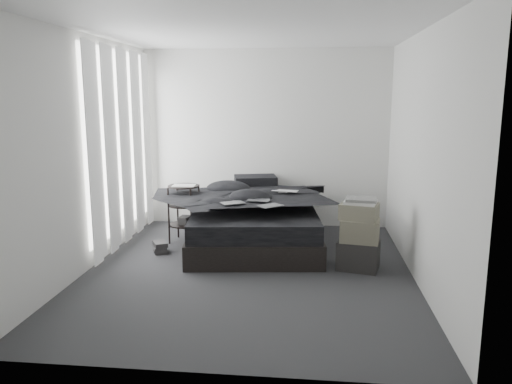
# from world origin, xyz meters

# --- Properties ---
(floor) EXTENTS (3.60, 4.20, 0.01)m
(floor) POSITION_xyz_m (0.00, 0.00, 0.00)
(floor) COLOR #2E2E31
(floor) RESTS_ON ground
(ceiling) EXTENTS (3.60, 4.20, 0.01)m
(ceiling) POSITION_xyz_m (0.00, 0.00, 2.60)
(ceiling) COLOR white
(ceiling) RESTS_ON ground
(wall_back) EXTENTS (3.60, 0.01, 2.60)m
(wall_back) POSITION_xyz_m (0.00, 2.10, 1.30)
(wall_back) COLOR silver
(wall_back) RESTS_ON ground
(wall_front) EXTENTS (3.60, 0.01, 2.60)m
(wall_front) POSITION_xyz_m (0.00, -2.10, 1.30)
(wall_front) COLOR silver
(wall_front) RESTS_ON ground
(wall_left) EXTENTS (0.01, 4.20, 2.60)m
(wall_left) POSITION_xyz_m (-1.80, 0.00, 1.30)
(wall_left) COLOR silver
(wall_left) RESTS_ON ground
(wall_right) EXTENTS (0.01, 4.20, 2.60)m
(wall_right) POSITION_xyz_m (1.80, 0.00, 1.30)
(wall_right) COLOR silver
(wall_right) RESTS_ON ground
(window_left) EXTENTS (0.02, 2.00, 2.30)m
(window_left) POSITION_xyz_m (-1.78, 0.90, 1.35)
(window_left) COLOR white
(window_left) RESTS_ON wall_left
(curtain_left) EXTENTS (0.06, 2.12, 2.48)m
(curtain_left) POSITION_xyz_m (-1.73, 0.90, 1.28)
(curtain_left) COLOR white
(curtain_left) RESTS_ON wall_left
(bed) EXTENTS (1.83, 2.28, 0.29)m
(bed) POSITION_xyz_m (-0.05, 1.02, 0.14)
(bed) COLOR black
(bed) RESTS_ON floor
(mattress) EXTENTS (1.76, 2.21, 0.23)m
(mattress) POSITION_xyz_m (-0.05, 1.02, 0.40)
(mattress) COLOR black
(mattress) RESTS_ON bed
(duvet) EXTENTS (1.75, 1.97, 0.25)m
(duvet) POSITION_xyz_m (-0.04, 0.97, 0.63)
(duvet) COLOR black
(duvet) RESTS_ON mattress
(pillow_lower) EXTENTS (0.68, 0.50, 0.14)m
(pillow_lower) POSITION_xyz_m (-0.19, 1.83, 0.58)
(pillow_lower) COLOR black
(pillow_lower) RESTS_ON mattress
(pillow_upper) EXTENTS (0.67, 0.53, 0.13)m
(pillow_upper) POSITION_xyz_m (-0.12, 1.82, 0.72)
(pillow_upper) COLOR black
(pillow_upper) RESTS_ON pillow_lower
(laptop) EXTENTS (0.37, 0.28, 0.03)m
(laptop) POSITION_xyz_m (0.33, 1.12, 0.77)
(laptop) COLOR silver
(laptop) RESTS_ON duvet
(comic_a) EXTENTS (0.32, 0.28, 0.01)m
(comic_a) POSITION_xyz_m (-0.24, 0.43, 0.76)
(comic_a) COLOR black
(comic_a) RESTS_ON duvet
(comic_b) EXTENTS (0.28, 0.20, 0.01)m
(comic_b) POSITION_xyz_m (0.05, 0.62, 0.77)
(comic_b) COLOR black
(comic_b) RESTS_ON duvet
(comic_c) EXTENTS (0.31, 0.31, 0.01)m
(comic_c) POSITION_xyz_m (0.22, 0.33, 0.77)
(comic_c) COLOR black
(comic_c) RESTS_ON duvet
(side_stand) EXTENTS (0.46, 0.46, 0.76)m
(side_stand) POSITION_xyz_m (-1.00, 1.07, 0.38)
(side_stand) COLOR black
(side_stand) RESTS_ON floor
(papers) EXTENTS (0.30, 0.23, 0.02)m
(papers) POSITION_xyz_m (-0.99, 1.06, 0.76)
(papers) COLOR white
(papers) RESTS_ON side_stand
(floor_books) EXTENTS (0.22, 0.26, 0.15)m
(floor_books) POSITION_xyz_m (-1.18, 0.55, 0.08)
(floor_books) COLOR black
(floor_books) RESTS_ON floor
(box_lower) EXTENTS (0.52, 0.45, 0.33)m
(box_lower) POSITION_xyz_m (1.23, 0.22, 0.16)
(box_lower) COLOR black
(box_lower) RESTS_ON floor
(box_mid) EXTENTS (0.47, 0.40, 0.25)m
(box_mid) POSITION_xyz_m (1.23, 0.21, 0.46)
(box_mid) COLOR #64604F
(box_mid) RESTS_ON box_lower
(box_upper) EXTENTS (0.47, 0.42, 0.17)m
(box_upper) POSITION_xyz_m (1.22, 0.22, 0.67)
(box_upper) COLOR #64604F
(box_upper) RESTS_ON box_mid
(art_book_white) EXTENTS (0.40, 0.35, 0.03)m
(art_book_white) POSITION_xyz_m (1.23, 0.22, 0.77)
(art_book_white) COLOR silver
(art_book_white) RESTS_ON box_upper
(art_book_snake) EXTENTS (0.36, 0.31, 0.03)m
(art_book_snake) POSITION_xyz_m (1.23, 0.21, 0.81)
(art_book_snake) COLOR silver
(art_book_snake) RESTS_ON art_book_white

